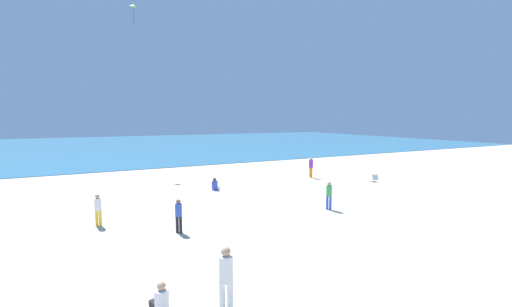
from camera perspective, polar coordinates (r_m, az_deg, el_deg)
name	(u,v)px	position (r m, az deg, el deg)	size (l,w,h in m)	color
ground_plane	(230,190)	(21.85, -4.61, -6.43)	(120.00, 120.00, 0.00)	beige
ocean_water	(142,145)	(62.20, -19.40, 1.47)	(120.00, 60.00, 0.05)	teal
beach_chair_near_camera	(374,178)	(26.11, 19.92, -4.12)	(0.63, 0.73, 0.58)	white
person_0	(98,208)	(16.18, -25.93, -8.53)	(0.39, 0.39, 1.44)	yellow
person_1	(179,214)	(14.14, -13.39, -10.18)	(0.40, 0.40, 1.43)	black
person_2	(329,194)	(17.53, 12.66, -6.86)	(0.41, 0.41, 1.48)	blue
person_3	(311,166)	(26.45, 9.59, -2.18)	(0.35, 0.35, 1.66)	orange
person_4	(161,299)	(9.19, -16.29, -23.32)	(0.49, 0.67, 0.76)	white
person_5	(215,185)	(22.02, -7.18, -5.55)	(0.73, 0.70, 0.83)	blue
person_6	(226,276)	(8.40, -5.27, -20.55)	(0.44, 0.44, 1.72)	white
kite_lime	(133,6)	(33.59, -20.67, 23.05)	(0.59, 0.49, 1.60)	#99DB33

